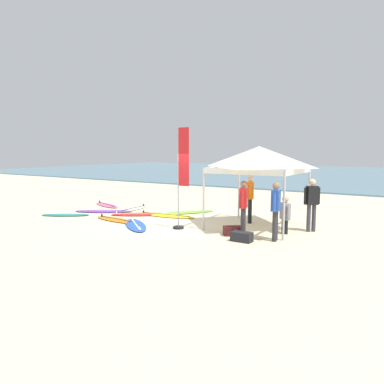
# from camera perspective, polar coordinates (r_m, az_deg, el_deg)

# --- Properties ---
(ground_plane) EXTENTS (80.00, 80.00, 0.00)m
(ground_plane) POSITION_cam_1_polar(r_m,az_deg,el_deg) (13.13, -2.65, -5.04)
(ground_plane) COLOR beige
(sea) EXTENTS (80.00, 36.00, 0.10)m
(sea) POSITION_cam_1_polar(r_m,az_deg,el_deg) (41.56, 22.09, 2.49)
(sea) COLOR #568499
(sea) RESTS_ON ground
(canopy_tent) EXTENTS (2.82, 2.82, 2.75)m
(canopy_tent) POSITION_cam_1_polar(r_m,az_deg,el_deg) (12.63, 10.26, 5.31)
(canopy_tent) COLOR #B7B7BC
(canopy_tent) RESTS_ON ground
(surfboard_orange) EXTENTS (2.17, 0.85, 0.19)m
(surfboard_orange) POSITION_cam_1_polar(r_m,az_deg,el_deg) (14.13, -11.64, -4.19)
(surfboard_orange) COLOR orange
(surfboard_orange) RESTS_ON ground
(surfboard_red) EXTENTS (2.38, 2.00, 0.19)m
(surfboard_red) POSITION_cam_1_polar(r_m,az_deg,el_deg) (15.13, -7.77, -3.41)
(surfboard_red) COLOR red
(surfboard_red) RESTS_ON ground
(surfboard_white) EXTENTS (0.64, 1.92, 0.19)m
(surfboard_white) POSITION_cam_1_polar(r_m,az_deg,el_deg) (16.57, -9.00, -2.56)
(surfboard_white) COLOR white
(surfboard_white) RESTS_ON ground
(surfboard_teal) EXTENTS (1.91, 1.46, 0.19)m
(surfboard_teal) POSITION_cam_1_polar(r_m,az_deg,el_deg) (15.70, -18.94, -3.34)
(surfboard_teal) COLOR #19847F
(surfboard_teal) RESTS_ON ground
(surfboard_purple) EXTENTS (2.45, 1.81, 0.19)m
(surfboard_purple) POSITION_cam_1_polar(r_m,az_deg,el_deg) (16.18, -13.47, -2.88)
(surfboard_purple) COLOR purple
(surfboard_purple) RESTS_ON ground
(surfboard_pink) EXTENTS (2.12, 1.25, 0.19)m
(surfboard_pink) POSITION_cam_1_polar(r_m,az_deg,el_deg) (17.92, -13.02, -1.96)
(surfboard_pink) COLOR pink
(surfboard_pink) RESTS_ON ground
(surfboard_lime) EXTENTS (1.97, 2.28, 0.19)m
(surfboard_lime) POSITION_cam_1_polar(r_m,az_deg,el_deg) (15.48, -0.85, -3.13)
(surfboard_lime) COLOR #7AD12D
(surfboard_lime) RESTS_ON ground
(surfboard_blue) EXTENTS (2.23, 2.05, 0.19)m
(surfboard_blue) POSITION_cam_1_polar(r_m,az_deg,el_deg) (13.04, -8.70, -5.03)
(surfboard_blue) COLOR blue
(surfboard_blue) RESTS_ON ground
(surfboard_yellow) EXTENTS (2.64, 0.90, 0.19)m
(surfboard_yellow) POSITION_cam_1_polar(r_m,az_deg,el_deg) (14.81, -4.13, -3.58)
(surfboard_yellow) COLOR yellow
(surfboard_yellow) RESTS_ON ground
(person_orange) EXTENTS (0.36, 0.50, 1.71)m
(person_orange) POSITION_cam_1_polar(r_m,az_deg,el_deg) (13.43, 8.95, -0.58)
(person_orange) COLOR black
(person_orange) RESTS_ON ground
(person_black) EXTENTS (0.43, 0.41, 1.71)m
(person_black) POSITION_cam_1_polar(r_m,az_deg,el_deg) (12.47, 17.98, -1.37)
(person_black) COLOR #383842
(person_black) RESTS_ON ground
(person_blue) EXTENTS (0.28, 0.54, 1.71)m
(person_blue) POSITION_cam_1_polar(r_m,az_deg,el_deg) (10.91, 12.76, -2.30)
(person_blue) COLOR #2D2D33
(person_blue) RESTS_ON ground
(person_red) EXTENTS (0.31, 0.53, 1.71)m
(person_red) POSITION_cam_1_polar(r_m,az_deg,el_deg) (11.32, 7.93, -1.88)
(person_red) COLOR #2D2D33
(person_red) RESTS_ON ground
(person_grey) EXTENTS (0.40, 0.43, 1.20)m
(person_grey) POSITION_cam_1_polar(r_m,az_deg,el_deg) (12.00, 14.15, -3.15)
(person_grey) COLOR black
(person_grey) RESTS_ON ground
(banner_flag) EXTENTS (0.60, 0.36, 3.40)m
(banner_flag) POSITION_cam_1_polar(r_m,az_deg,el_deg) (12.17, -1.69, 1.54)
(banner_flag) COLOR #99999E
(banner_flag) RESTS_ON ground
(gear_bag_near_tent) EXTENTS (0.67, 0.63, 0.28)m
(gear_bag_near_tent) POSITION_cam_1_polar(r_m,az_deg,el_deg) (11.57, 6.39, -5.95)
(gear_bag_near_tent) COLOR #4C1919
(gear_bag_near_tent) RESTS_ON ground
(gear_bag_by_pole) EXTENTS (0.60, 0.33, 0.28)m
(gear_bag_by_pole) POSITION_cam_1_polar(r_m,az_deg,el_deg) (10.81, 7.67, -6.86)
(gear_bag_by_pole) COLOR #232328
(gear_bag_by_pole) RESTS_ON ground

